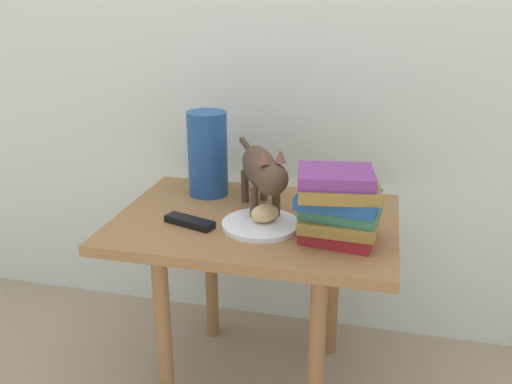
% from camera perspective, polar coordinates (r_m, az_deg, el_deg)
% --- Properties ---
extents(ground_plane, '(6.00, 6.00, 0.00)m').
position_cam_1_polar(ground_plane, '(1.87, 0.00, -19.15)').
color(ground_plane, gray).
extents(back_panel, '(4.00, 0.04, 2.20)m').
position_cam_1_polar(back_panel, '(1.84, 3.09, 17.47)').
color(back_panel, silver).
rests_on(back_panel, ground).
extents(side_table, '(0.81, 0.57, 0.58)m').
position_cam_1_polar(side_table, '(1.61, 0.00, -5.44)').
color(side_table, olive).
rests_on(side_table, ground).
extents(plate, '(0.22, 0.22, 0.01)m').
position_cam_1_polar(plate, '(1.51, 0.50, -3.44)').
color(plate, white).
rests_on(plate, side_table).
extents(bread_roll, '(0.10, 0.10, 0.05)m').
position_cam_1_polar(bread_roll, '(1.50, 0.94, -2.26)').
color(bread_roll, '#E0BC7A').
rests_on(bread_roll, plate).
extents(cat, '(0.24, 0.44, 0.23)m').
position_cam_1_polar(cat, '(1.56, 0.61, 2.27)').
color(cat, '#4C3828').
rests_on(cat, side_table).
extents(book_stack, '(0.23, 0.19, 0.19)m').
position_cam_1_polar(book_stack, '(1.41, 8.67, -1.38)').
color(book_stack, maroon).
rests_on(book_stack, side_table).
extents(green_vase, '(0.13, 0.13, 0.27)m').
position_cam_1_polar(green_vase, '(1.72, -5.10, 4.02)').
color(green_vase, navy).
rests_on(green_vase, side_table).
extents(candle_jar, '(0.07, 0.07, 0.08)m').
position_cam_1_polar(candle_jar, '(1.64, 9.28, -0.57)').
color(candle_jar, silver).
rests_on(candle_jar, side_table).
extents(tv_remote, '(0.16, 0.09, 0.02)m').
position_cam_1_polar(tv_remote, '(1.53, -6.99, -3.13)').
color(tv_remote, black).
rests_on(tv_remote, side_table).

